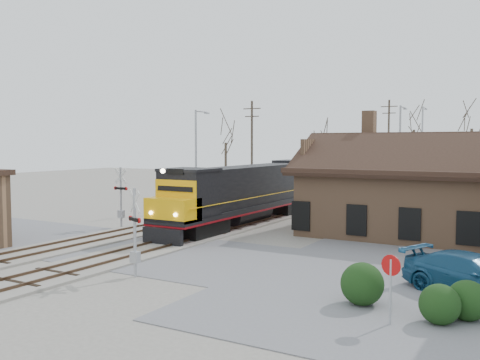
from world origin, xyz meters
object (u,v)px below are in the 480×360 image
object	(u,v)px
depot	(425,198)
parked_car	(474,276)
locomotive_lead	(243,193)
locomotive_trailing	(339,177)

from	to	relation	value
depot	parked_car	size ratio (longest dim) A/B	2.78
locomotive_lead	parked_car	distance (m)	19.63
locomotive_trailing	depot	bearing A→B (deg)	-56.46
locomotive_lead	locomotive_trailing	world-z (taller)	locomotive_lead
locomotive_lead	parked_car	xyz separation A→B (m)	(16.23, -10.94, -1.46)
depot	locomotive_lead	bearing A→B (deg)	-172.68
locomotive_lead	locomotive_trailing	bearing A→B (deg)	90.00
locomotive_trailing	locomotive_lead	bearing A→B (deg)	-90.00
locomotive_lead	parked_car	world-z (taller)	locomotive_lead
depot	locomotive_trailing	xyz separation A→B (m)	(-11.99, 18.09, -0.15)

